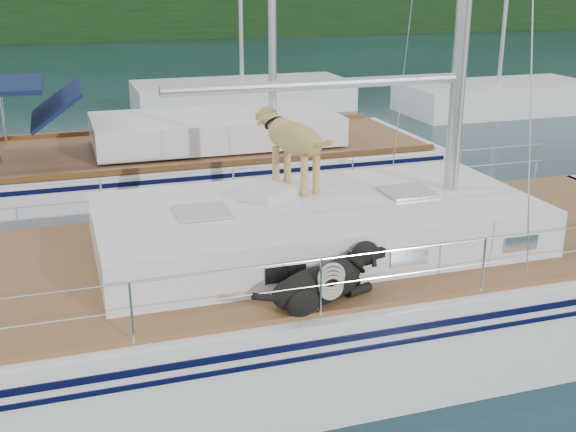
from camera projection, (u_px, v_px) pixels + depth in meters
name	position (u px, v px, depth m)	size (l,w,h in m)	color
ground	(255.00, 347.00, 8.96)	(120.00, 120.00, 0.00)	black
shore_bank	(78.00, 30.00, 50.40)	(92.00, 1.00, 1.20)	#595147
main_sailboat	(262.00, 296.00, 8.77)	(12.00, 3.85, 14.01)	white
neighbor_sailboat	(163.00, 173.00, 14.38)	(11.00, 3.50, 13.30)	white
bg_boat_center	(242.00, 96.00, 24.41)	(7.20, 3.00, 11.65)	white
bg_boat_east	(497.00, 98.00, 24.04)	(6.40, 3.00, 11.65)	white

